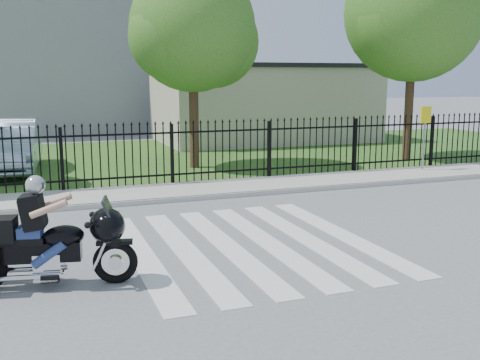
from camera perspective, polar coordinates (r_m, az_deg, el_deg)
name	(u,v)px	position (r m, az deg, el deg)	size (l,w,h in m)	color
ground	(248,244)	(10.65, 0.80, -6.54)	(120.00, 120.00, 0.00)	slate
crosswalk	(248,244)	(10.65, 0.80, -6.51)	(5.00, 5.50, 0.01)	silver
sidewalk	(181,191)	(15.26, -5.97, -1.12)	(40.00, 2.00, 0.12)	#ADAAA3
curb	(191,198)	(14.32, -4.97, -1.88)	(40.00, 0.12, 0.12)	#ADAAA3
grass_strip	(136,158)	(22.03, -10.52, 2.21)	(40.00, 12.00, 0.02)	#2F561D
iron_fence	(172,155)	(16.08, -6.92, 2.50)	(26.00, 0.04, 1.80)	black
tree_mid	(193,29)	(19.27, -4.84, 15.07)	(4.20, 4.20, 6.78)	#382316
tree_right	(414,12)	(22.02, 17.26, 15.96)	(5.00, 5.00, 7.90)	#382316
building_low	(264,105)	(27.67, 2.42, 7.66)	(10.00, 6.00, 3.50)	#B5AB97
building_low_roof	(264,66)	(27.64, 2.45, 11.49)	(10.20, 6.20, 0.20)	black
building_tall	(38,26)	(35.62, -19.82, 14.54)	(15.00, 10.00, 12.00)	gray
motorcycle_rider	(43,241)	(8.89, -19.40, -5.84)	(2.60, 1.21, 1.74)	black
parked_car	(9,146)	(19.92, -22.45, 3.24)	(1.81, 5.19, 1.71)	#AEC1DB
traffic_sign	(425,125)	(19.10, 18.28, 5.35)	(0.45, 0.10, 2.05)	gray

